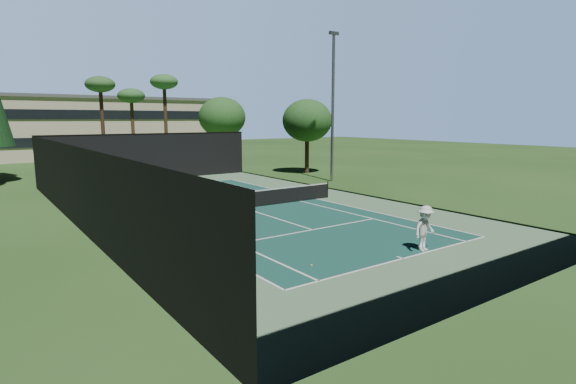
% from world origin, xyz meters
% --- Properties ---
extents(ground, '(160.00, 160.00, 0.00)m').
position_xyz_m(ground, '(0.00, 0.00, 0.00)').
color(ground, '#274D1D').
rests_on(ground, ground).
extents(apron_slab, '(18.00, 32.00, 0.01)m').
position_xyz_m(apron_slab, '(0.00, 0.00, 0.01)').
color(apron_slab, '#587E59').
rests_on(apron_slab, ground).
extents(court_surface, '(10.97, 23.77, 0.01)m').
position_xyz_m(court_surface, '(0.00, 0.00, 0.01)').
color(court_surface, '#174A40').
rests_on(court_surface, ground).
extents(court_lines, '(11.07, 23.87, 0.01)m').
position_xyz_m(court_lines, '(0.00, 0.00, 0.02)').
color(court_lines, white).
rests_on(court_lines, ground).
extents(tennis_net, '(12.90, 0.10, 1.10)m').
position_xyz_m(tennis_net, '(0.00, 0.00, 0.56)').
color(tennis_net, black).
rests_on(tennis_net, ground).
extents(fence, '(18.04, 32.05, 4.03)m').
position_xyz_m(fence, '(0.00, 0.06, 2.01)').
color(fence, black).
rests_on(fence, ground).
extents(player, '(1.24, 0.78, 1.84)m').
position_xyz_m(player, '(1.54, -11.64, 0.92)').
color(player, white).
rests_on(player, ground).
extents(tennis_ball_a, '(0.08, 0.08, 0.08)m').
position_xyz_m(tennis_ball_a, '(-3.36, -10.54, 0.04)').
color(tennis_ball_a, '#C8E834').
rests_on(tennis_ball_a, ground).
extents(tennis_ball_b, '(0.07, 0.07, 0.07)m').
position_xyz_m(tennis_ball_b, '(-1.24, 2.17, 0.04)').
color(tennis_ball_b, '#CDD530').
rests_on(tennis_ball_b, ground).
extents(tennis_ball_c, '(0.07, 0.07, 0.07)m').
position_xyz_m(tennis_ball_c, '(1.67, 3.81, 0.03)').
color(tennis_ball_c, '#E5F537').
rests_on(tennis_ball_c, ground).
extents(tennis_ball_d, '(0.06, 0.06, 0.06)m').
position_xyz_m(tennis_ball_d, '(-3.50, 4.58, 0.03)').
color(tennis_ball_d, '#BCCB2E').
rests_on(tennis_ball_d, ground).
extents(park_bench, '(1.50, 0.45, 1.02)m').
position_xyz_m(park_bench, '(-4.45, 15.64, 0.55)').
color(park_bench, '#BAB19A').
rests_on(park_bench, ground).
extents(trash_bin, '(0.56, 0.56, 0.95)m').
position_xyz_m(trash_bin, '(-0.83, 15.50, 0.48)').
color(trash_bin, black).
rests_on(trash_bin, ground).
extents(palm_a, '(2.80, 2.80, 9.32)m').
position_xyz_m(palm_a, '(-2.00, 24.00, 8.19)').
color(palm_a, '#41281C').
rests_on(palm_a, ground).
extents(palm_b, '(2.80, 2.80, 8.42)m').
position_xyz_m(palm_b, '(1.50, 26.00, 7.36)').
color(palm_b, '#4B3320').
rests_on(palm_b, ground).
extents(palm_c, '(2.80, 2.80, 9.77)m').
position_xyz_m(palm_c, '(4.00, 23.00, 8.60)').
color(palm_c, '#432E1D').
rests_on(palm_c, ground).
extents(decid_tree_a, '(5.12, 5.12, 7.62)m').
position_xyz_m(decid_tree_a, '(10.00, 22.00, 5.42)').
color(decid_tree_a, '#46321E').
rests_on(decid_tree_a, ground).
extents(decid_tree_b, '(4.80, 4.80, 7.14)m').
position_xyz_m(decid_tree_b, '(14.00, 12.00, 5.08)').
color(decid_tree_b, '#4D3021').
rests_on(decid_tree_b, ground).
extents(campus_building, '(40.50, 12.50, 8.30)m').
position_xyz_m(campus_building, '(0.00, 45.98, 4.21)').
color(campus_building, beige).
rests_on(campus_building, ground).
extents(light_pole, '(0.90, 0.25, 12.22)m').
position_xyz_m(light_pole, '(12.00, 6.00, 6.46)').
color(light_pole, gray).
rests_on(light_pole, ground).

